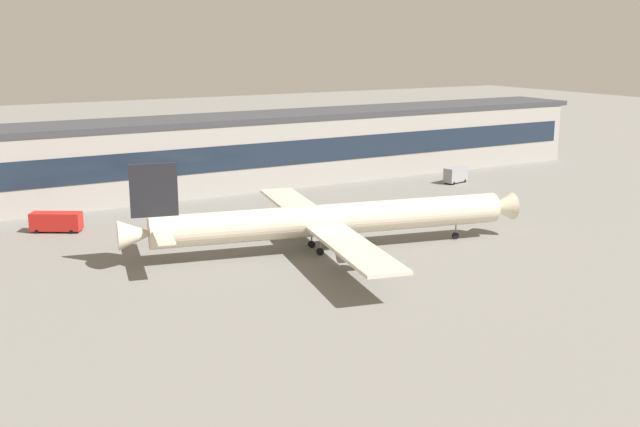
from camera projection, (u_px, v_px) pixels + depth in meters
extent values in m
plane|color=slate|center=(349.00, 259.00, 114.36)|extent=(600.00, 600.00, 0.00)
cube|color=#9E9993|center=(199.00, 157.00, 163.66)|extent=(197.38, 17.16, 14.45)
cube|color=#38383D|center=(198.00, 120.00, 161.88)|extent=(201.33, 17.51, 1.20)
cube|color=#192333|center=(214.00, 159.00, 156.21)|extent=(193.44, 0.16, 5.20)
cylinder|color=beige|center=(333.00, 219.00, 118.34)|extent=(55.63, 16.56, 4.81)
cone|color=beige|center=(501.00, 207.00, 127.08)|extent=(5.20, 5.39, 4.57)
cone|color=beige|center=(137.00, 234.00, 109.54)|extent=(6.09, 5.36, 4.33)
cube|color=black|center=(154.00, 190.00, 108.92)|extent=(6.69, 1.92, 7.70)
cube|color=beige|center=(155.00, 219.00, 115.23)|extent=(4.18, 8.97, 0.30)
cube|color=beige|center=(163.00, 237.00, 105.41)|extent=(4.18, 8.97, 0.30)
cube|color=beige|center=(294.00, 204.00, 131.75)|extent=(11.20, 25.85, 0.50)
cube|color=beige|center=(354.00, 249.00, 103.96)|extent=(11.20, 25.85, 0.50)
cylinder|color=#99999E|center=(306.00, 218.00, 128.94)|extent=(4.44, 3.43, 2.65)
cylinder|color=#99999E|center=(352.00, 253.00, 108.15)|extent=(4.44, 3.43, 2.65)
cylinder|color=black|center=(455.00, 236.00, 125.63)|extent=(1.18, 0.72, 1.10)
cylinder|color=slate|center=(456.00, 227.00, 125.29)|extent=(0.24, 0.24, 2.46)
cylinder|color=black|center=(312.00, 244.00, 120.50)|extent=(1.18, 0.72, 1.10)
cylinder|color=slate|center=(312.00, 235.00, 120.16)|extent=(0.24, 0.24, 2.46)
cylinder|color=black|center=(320.00, 251.00, 116.48)|extent=(1.18, 0.72, 1.10)
cylinder|color=slate|center=(320.00, 242.00, 116.14)|extent=(0.24, 0.24, 2.46)
cube|color=red|center=(56.00, 221.00, 129.96)|extent=(8.63, 6.77, 3.00)
cube|color=black|center=(42.00, 218.00, 129.87)|extent=(3.85, 3.73, 0.75)
cylinder|color=black|center=(37.00, 232.00, 129.14)|extent=(0.75, 0.62, 0.70)
cylinder|color=black|center=(43.00, 228.00, 131.59)|extent=(0.75, 0.62, 0.70)
cylinder|color=black|center=(72.00, 232.00, 129.00)|extent=(0.75, 0.62, 0.70)
cylinder|color=black|center=(76.00, 228.00, 131.45)|extent=(0.75, 0.62, 0.70)
cube|color=gray|center=(456.00, 174.00, 173.07)|extent=(6.40, 3.77, 3.20)
cube|color=black|center=(460.00, 171.00, 174.04)|extent=(2.57, 2.65, 0.80)
cylinder|color=black|center=(457.00, 180.00, 175.60)|extent=(0.75, 0.46, 0.70)
cylinder|color=black|center=(465.00, 181.00, 174.09)|extent=(0.75, 0.46, 0.70)
cylinder|color=black|center=(446.00, 182.00, 172.77)|extent=(0.75, 0.46, 0.70)
cylinder|color=black|center=(454.00, 183.00, 171.25)|extent=(0.75, 0.46, 0.70)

